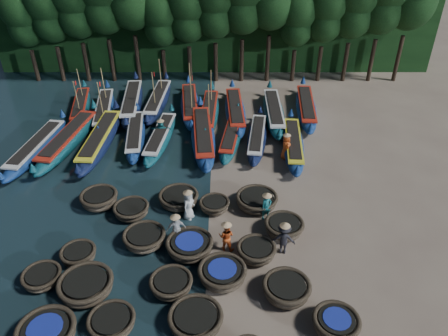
{
  "coord_description": "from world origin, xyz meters",
  "views": [
    {
      "loc": [
        0.8,
        -17.34,
        15.41
      ],
      "look_at": [
        0.82,
        3.75,
        1.3
      ],
      "focal_mm": 35.0,
      "sensor_mm": 36.0,
      "label": 1
    }
  ],
  "objects_px": {
    "coracle_21": "(131,210)",
    "long_boat_9": "(81,107)",
    "long_boat_1": "(68,139)",
    "long_boat_7": "(257,138)",
    "fisherman_3": "(284,238)",
    "coracle_12": "(171,284)",
    "coracle_18": "(256,251)",
    "long_boat_0": "(36,148)",
    "coracle_15": "(78,254)",
    "coracle_19": "(284,227)",
    "long_boat_4": "(160,137)",
    "long_boat_5": "(203,136)",
    "fisherman_5": "(161,130)",
    "coracle_20": "(99,199)",
    "coracle_23": "(214,205)",
    "long_boat_2": "(100,140)",
    "fisherman_0": "(188,204)",
    "coracle_17": "(190,246)",
    "coracle_22": "(179,198)",
    "long_boat_17": "(306,107)",
    "long_boat_6": "(232,136)",
    "coracle_13": "(222,273)",
    "long_boat_11": "(132,102)",
    "fisherman_2": "(226,236)",
    "coracle_7": "(196,319)",
    "coracle_16": "(144,238)",
    "long_boat_15": "(235,111)",
    "coracle_24": "(257,200)",
    "long_boat_13": "(190,105)",
    "long_boat_3": "(135,135)",
    "coracle_6": "(112,322)",
    "coracle_10": "(42,277)",
    "long_boat_14": "(209,112)",
    "coracle_5": "(47,333)",
    "fisherman_1": "(267,205)",
    "fisherman_4": "(176,228)",
    "long_boat_8": "(293,144)"
  },
  "relations": [
    {
      "from": "coracle_21",
      "to": "long_boat_9",
      "type": "distance_m",
      "value": 13.94
    },
    {
      "from": "coracle_21",
      "to": "long_boat_1",
      "type": "height_order",
      "value": "long_boat_1"
    },
    {
      "from": "long_boat_7",
      "to": "fisherman_3",
      "type": "distance_m",
      "value": 10.47
    },
    {
      "from": "coracle_12",
      "to": "coracle_18",
      "type": "height_order",
      "value": "coracle_18"
    },
    {
      "from": "long_boat_0",
      "to": "long_boat_9",
      "type": "height_order",
      "value": "long_boat_9"
    },
    {
      "from": "coracle_15",
      "to": "coracle_19",
      "type": "xyz_separation_m",
      "value": [
        10.05,
        1.89,
        0.06
      ]
    },
    {
      "from": "long_boat_4",
      "to": "long_boat_9",
      "type": "xyz_separation_m",
      "value": [
        -6.8,
        4.82,
        -0.01
      ]
    },
    {
      "from": "coracle_21",
      "to": "long_boat_7",
      "type": "xyz_separation_m",
      "value": [
        7.29,
        7.66,
        0.09
      ]
    },
    {
      "from": "long_boat_5",
      "to": "fisherman_5",
      "type": "xyz_separation_m",
      "value": [
        -2.91,
        0.46,
        0.2
      ]
    },
    {
      "from": "coracle_20",
      "to": "coracle_23",
      "type": "height_order",
      "value": "coracle_20"
    },
    {
      "from": "long_boat_2",
      "to": "fisherman_5",
      "type": "height_order",
      "value": "fisherman_5"
    },
    {
      "from": "fisherman_0",
      "to": "coracle_23",
      "type": "bearing_deg",
      "value": -39.22
    },
    {
      "from": "coracle_17",
      "to": "coracle_22",
      "type": "bearing_deg",
      "value": 102.82
    },
    {
      "from": "long_boat_17",
      "to": "coracle_22",
      "type": "bearing_deg",
      "value": -123.4
    },
    {
      "from": "coracle_19",
      "to": "long_boat_6",
      "type": "height_order",
      "value": "long_boat_6"
    },
    {
      "from": "coracle_13",
      "to": "coracle_19",
      "type": "height_order",
      "value": "coracle_19"
    },
    {
      "from": "long_boat_11",
      "to": "fisherman_2",
      "type": "bearing_deg",
      "value": -69.64
    },
    {
      "from": "coracle_7",
      "to": "coracle_16",
      "type": "distance_m",
      "value": 5.56
    },
    {
      "from": "fisherman_2",
      "to": "fisherman_5",
      "type": "distance_m",
      "value": 11.67
    },
    {
      "from": "coracle_13",
      "to": "long_boat_15",
      "type": "bearing_deg",
      "value": 86.67
    },
    {
      "from": "coracle_24",
      "to": "long_boat_13",
      "type": "distance_m",
      "value": 12.71
    },
    {
      "from": "coracle_7",
      "to": "long_boat_3",
      "type": "height_order",
      "value": "long_boat_3"
    },
    {
      "from": "long_boat_11",
      "to": "long_boat_13",
      "type": "height_order",
      "value": "long_boat_13"
    },
    {
      "from": "coracle_6",
      "to": "long_boat_0",
      "type": "bearing_deg",
      "value": 120.2
    },
    {
      "from": "coracle_10",
      "to": "long_boat_15",
      "type": "relative_size",
      "value": 0.25
    },
    {
      "from": "long_boat_7",
      "to": "long_boat_14",
      "type": "distance_m",
      "value": 5.09
    },
    {
      "from": "long_boat_7",
      "to": "fisherman_5",
      "type": "relative_size",
      "value": 4.12
    },
    {
      "from": "long_boat_11",
      "to": "coracle_24",
      "type": "bearing_deg",
      "value": -58.49
    },
    {
      "from": "long_boat_2",
      "to": "coracle_23",
      "type": "bearing_deg",
      "value": -37.46
    },
    {
      "from": "coracle_20",
      "to": "fisherman_5",
      "type": "relative_size",
      "value": 1.27
    },
    {
      "from": "coracle_18",
      "to": "long_boat_13",
      "type": "bearing_deg",
      "value": 104.86
    },
    {
      "from": "coracle_5",
      "to": "fisherman_1",
      "type": "height_order",
      "value": "fisherman_1"
    },
    {
      "from": "long_boat_13",
      "to": "fisherman_4",
      "type": "relative_size",
      "value": 4.51
    },
    {
      "from": "long_boat_5",
      "to": "fisherman_4",
      "type": "xyz_separation_m",
      "value": [
        -0.95,
        -9.78,
        0.27
      ]
    },
    {
      "from": "coracle_19",
      "to": "long_boat_0",
      "type": "xyz_separation_m",
      "value": [
        -15.45,
        7.71,
        0.11
      ]
    },
    {
      "from": "coracle_13",
      "to": "long_boat_0",
      "type": "bearing_deg",
      "value": 138.51
    },
    {
      "from": "coracle_22",
      "to": "coracle_23",
      "type": "bearing_deg",
      "value": -13.72
    },
    {
      "from": "coracle_17",
      "to": "coracle_21",
      "type": "xyz_separation_m",
      "value": [
        -3.34,
        2.81,
        -0.05
      ]
    },
    {
      "from": "coracle_24",
      "to": "long_boat_1",
      "type": "bearing_deg",
      "value": 152.39
    },
    {
      "from": "coracle_12",
      "to": "long_boat_13",
      "type": "xyz_separation_m",
      "value": [
        -0.3,
        17.84,
        0.16
      ]
    },
    {
      "from": "coracle_12",
      "to": "long_boat_4",
      "type": "bearing_deg",
      "value": 98.9
    },
    {
      "from": "coracle_7",
      "to": "long_boat_8",
      "type": "bearing_deg",
      "value": 67.2
    },
    {
      "from": "coracle_7",
      "to": "fisherman_1",
      "type": "height_order",
      "value": "fisherman_1"
    },
    {
      "from": "coracle_17",
      "to": "long_boat_1",
      "type": "bearing_deg",
      "value": 131.4
    },
    {
      "from": "coracle_18",
      "to": "coracle_15",
      "type": "bearing_deg",
      "value": -178.81
    },
    {
      "from": "fisherman_5",
      "to": "fisherman_0",
      "type": "bearing_deg",
      "value": 105.41
    },
    {
      "from": "coracle_6",
      "to": "coracle_18",
      "type": "height_order",
      "value": "coracle_18"
    },
    {
      "from": "coracle_18",
      "to": "long_boat_1",
      "type": "distance_m",
      "value": 15.95
    },
    {
      "from": "long_boat_2",
      "to": "long_boat_7",
      "type": "height_order",
      "value": "long_boat_2"
    },
    {
      "from": "long_boat_5",
      "to": "coracle_19",
      "type": "bearing_deg",
      "value": -68.71
    }
  ]
}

